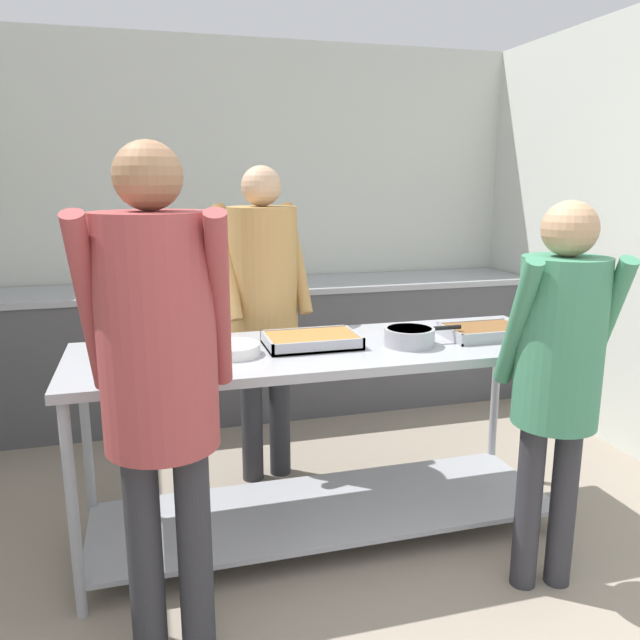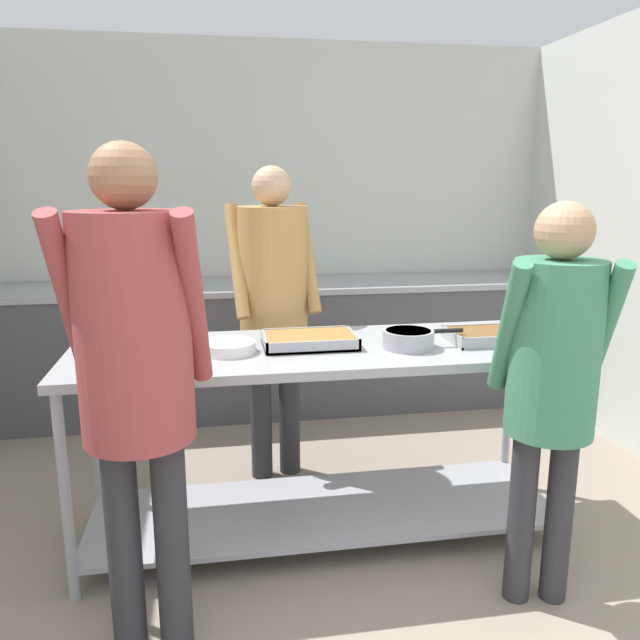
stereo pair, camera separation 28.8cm
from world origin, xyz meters
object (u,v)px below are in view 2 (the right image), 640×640
object	(u,v)px
serving_tray_greens	(143,361)
cook_behind_counter	(273,291)
guest_serving_right	(553,365)
serving_tray_vegetables	(489,336)
water_bottle	(164,271)
serving_tray_roast	(309,340)
guest_serving_left	(135,356)
plate_stack	(228,347)
sauce_pan	(409,338)

from	to	relation	value
serving_tray_greens	cook_behind_counter	xyz separation A→B (m)	(0.61, 0.84, 0.12)
cook_behind_counter	guest_serving_right	bearing A→B (deg)	-53.99
serving_tray_vegetables	water_bottle	bearing A→B (deg)	133.30
serving_tray_roast	guest_serving_left	bearing A→B (deg)	-135.38
serving_tray_vegetables	plate_stack	bearing A→B (deg)	179.38
serving_tray_greens	guest_serving_right	size ratio (longest dim) A/B	0.23
sauce_pan	guest_serving_left	world-z (taller)	guest_serving_left
plate_stack	cook_behind_counter	xyz separation A→B (m)	(0.27, 0.68, 0.12)
serving_tray_vegetables	guest_serving_right	bearing A→B (deg)	-90.89
plate_stack	guest_serving_left	xyz separation A→B (m)	(-0.31, -0.62, 0.15)
cook_behind_counter	water_bottle	size ratio (longest dim) A/B	6.52
serving_tray_greens	guest_serving_left	distance (m)	0.48
plate_stack	sauce_pan	xyz separation A→B (m)	(0.80, -0.06, 0.02)
water_bottle	serving_tray_greens	bearing A→B (deg)	-88.65
sauce_pan	water_bottle	bearing A→B (deg)	124.37
water_bottle	sauce_pan	bearing A→B (deg)	-55.63
sauce_pan	guest_serving_right	world-z (taller)	guest_serving_right
serving_tray_greens	guest_serving_right	xyz separation A→B (m)	(1.53, -0.43, 0.03)
plate_stack	water_bottle	world-z (taller)	water_bottle
serving_tray_vegetables	cook_behind_counter	xyz separation A→B (m)	(-0.93, 0.70, 0.12)
serving_tray_greens	serving_tray_vegetables	size ratio (longest dim) A/B	1.00
serving_tray_roast	cook_behind_counter	world-z (taller)	cook_behind_counter
serving_tray_roast	sauce_pan	size ratio (longest dim) A/B	1.13
plate_stack	guest_serving_right	distance (m)	1.33
serving_tray_greens	cook_behind_counter	world-z (taller)	cook_behind_counter
serving_tray_roast	water_bottle	bearing A→B (deg)	114.95
sauce_pan	serving_tray_vegetables	bearing A→B (deg)	6.76
water_bottle	plate_stack	bearing A→B (deg)	-76.97
plate_stack	serving_tray_vegetables	xyz separation A→B (m)	(1.20, -0.01, 0.00)
serving_tray_greens	plate_stack	bearing A→B (deg)	24.60
cook_behind_counter	water_bottle	distance (m)	1.18
serving_tray_roast	guest_serving_right	world-z (taller)	guest_serving_right
serving_tray_roast	serving_tray_vegetables	bearing A→B (deg)	-4.36
serving_tray_roast	sauce_pan	xyz separation A→B (m)	(0.43, -0.11, 0.02)
cook_behind_counter	water_bottle	bearing A→B (deg)	123.41
plate_stack	guest_serving_left	size ratio (longest dim) A/B	0.14
serving_tray_vegetables	guest_serving_right	world-z (taller)	guest_serving_right
plate_stack	serving_tray_vegetables	bearing A→B (deg)	-0.62
serving_tray_roast	serving_tray_vegetables	size ratio (longest dim) A/B	1.13
serving_tray_greens	guest_serving_right	distance (m)	1.59
sauce_pan	serving_tray_vegetables	distance (m)	0.41
serving_tray_vegetables	water_bottle	world-z (taller)	water_bottle
serving_tray_greens	serving_tray_vegetables	world-z (taller)	same
guest_serving_right	water_bottle	distance (m)	2.76
serving_tray_roast	serving_tray_vegetables	world-z (taller)	same
water_bottle	guest_serving_left	bearing A→B (deg)	-88.07
plate_stack	cook_behind_counter	bearing A→B (deg)	68.75
guest_serving_right	water_bottle	bearing A→B (deg)	124.90
guest_serving_left	serving_tray_greens	bearing A→B (deg)	94.19
sauce_pan	plate_stack	bearing A→B (deg)	175.64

